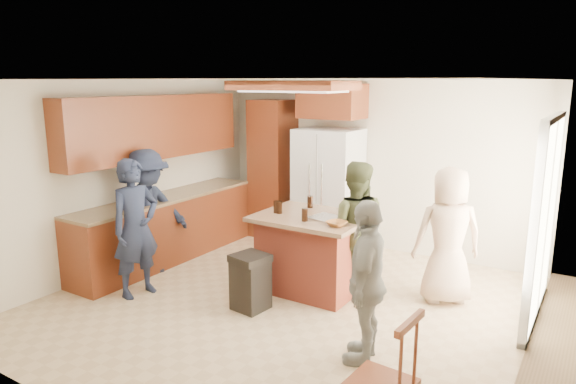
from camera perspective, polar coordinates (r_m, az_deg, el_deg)
The scene contains 11 objects.
person_front_left at distance 6.23m, azimuth -16.57°, elevation -3.87°, with size 0.59×0.43×1.63m, color #1B2236.
person_behind_left at distance 6.03m, azimuth 7.38°, elevation -4.12°, with size 0.78×0.48×1.60m, color #3C4126.
person_behind_right at distance 6.07m, azimuth 17.36°, elevation -4.64°, with size 0.77×0.50×1.57m, color tan.
person_side_right at distance 4.66m, azimuth 8.73°, elevation -9.84°, with size 0.88×0.45×1.50m, color gray.
person_counter at distance 6.87m, azimuth -15.32°, elevation -2.22°, with size 1.06×0.49×1.65m, color black.
left_cabinetry at distance 7.35m, azimuth -13.74°, elevation -0.15°, with size 0.64×3.00×2.30m.
back_wall_units at distance 8.09m, azimuth -0.12°, elevation 4.37°, with size 1.80×0.60×2.45m.
refrigerator at distance 7.72m, azimuth 4.48°, elevation 0.33°, with size 0.90×0.76×1.80m.
kitchen_island at distance 6.21m, azimuth 2.65°, elevation -6.68°, with size 1.28×1.03×0.93m.
island_items at distance 5.93m, azimuth 3.70°, elevation -2.62°, with size 1.04×0.74×0.15m.
trash_bin at distance 5.77m, azimuth -4.19°, elevation -9.89°, with size 0.43×0.43×0.63m.
Camera 1 is at (2.95, -4.58, 2.49)m, focal length 32.00 mm.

